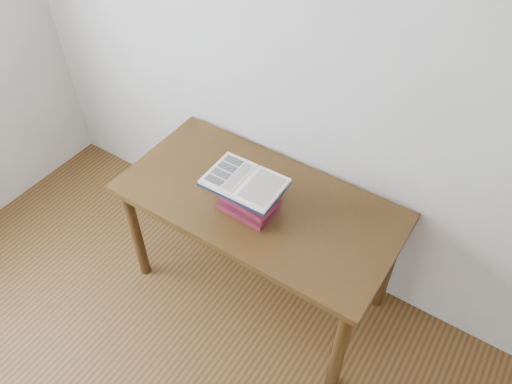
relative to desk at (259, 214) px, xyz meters
The scene contains 3 objects.
desk is the anchor object (origin of this frame).
book_stack 0.20m from the desk, 97.29° to the right, with size 0.28×0.20×0.18m.
open_book 0.30m from the desk, 98.25° to the right, with size 0.35×0.25×0.03m.
Camera 1 is at (0.90, 0.01, 2.45)m, focal length 35.00 mm.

